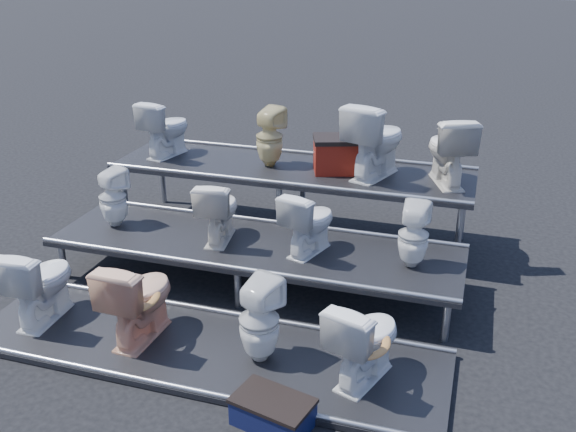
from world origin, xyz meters
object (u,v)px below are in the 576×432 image
(toilet_1, at_px, (139,298))
(toilet_9, at_px, (270,137))
(toilet_8, at_px, (166,128))
(toilet_7, at_px, (414,235))
(toilet_3, at_px, (365,339))
(step_stool, at_px, (273,413))
(toilet_10, at_px, (376,139))
(toilet_6, at_px, (309,222))
(toilet_5, at_px, (218,210))
(toilet_0, at_px, (40,282))
(toilet_4, at_px, (113,197))
(toilet_11, at_px, (449,150))
(toilet_2, at_px, (259,320))
(red_crate, at_px, (336,156))

(toilet_1, relative_size, toilet_9, 1.13)
(toilet_8, bearing_deg, toilet_7, 170.83)
(toilet_3, xyz_separation_m, step_stool, (-0.54, -0.67, -0.33))
(toilet_10, bearing_deg, step_stool, 107.38)
(toilet_6, xyz_separation_m, toilet_8, (-2.19, 1.30, 0.42))
(toilet_5, height_order, toilet_9, toilet_9)
(toilet_6, xyz_separation_m, toilet_10, (0.40, 1.30, 0.50))
(toilet_0, height_order, toilet_1, toilet_1)
(toilet_0, relative_size, toilet_5, 1.15)
(toilet_4, relative_size, toilet_11, 0.84)
(toilet_10, bearing_deg, toilet_5, 63.18)
(toilet_4, xyz_separation_m, toilet_7, (3.20, 0.00, -0.00))
(toilet_2, height_order, toilet_8, toilet_8)
(toilet_0, xyz_separation_m, toilet_4, (0.00, 1.30, 0.34))
(toilet_9, bearing_deg, toilet_5, 101.29)
(toilet_4, xyz_separation_m, toilet_11, (3.37, 1.30, 0.46))
(toilet_11, bearing_deg, toilet_6, 26.63)
(toilet_5, bearing_deg, toilet_9, -103.04)
(toilet_1, relative_size, toilet_5, 1.19)
(toilet_10, bearing_deg, red_crate, 15.61)
(toilet_6, xyz_separation_m, toilet_7, (1.01, 0.00, -0.01))
(toilet_1, bearing_deg, toilet_5, -96.72)
(toilet_7, bearing_deg, toilet_11, -93.77)
(toilet_4, distance_m, toilet_5, 1.22)
(toilet_0, height_order, toilet_4, toilet_4)
(toilet_1, xyz_separation_m, toilet_4, (-1.01, 1.30, 0.33))
(step_stool, bearing_deg, toilet_4, 154.78)
(toilet_3, bearing_deg, toilet_8, -21.54)
(toilet_2, distance_m, toilet_7, 1.72)
(toilet_7, bearing_deg, toilet_9, -31.03)
(toilet_3, bearing_deg, toilet_0, 19.24)
(toilet_0, bearing_deg, toilet_8, -92.28)
(toilet_10, bearing_deg, toilet_0, 64.60)
(toilet_0, distance_m, toilet_4, 1.34)
(toilet_6, relative_size, toilet_9, 0.93)
(toilet_3, bearing_deg, step_stool, 70.43)
(toilet_6, height_order, toilet_10, toilet_10)
(toilet_8, relative_size, toilet_9, 1.00)
(toilet_2, height_order, step_stool, toilet_2)
(toilet_2, bearing_deg, red_crate, -73.29)
(toilet_10, bearing_deg, toilet_8, 19.36)
(toilet_2, xyz_separation_m, toilet_8, (-2.13, 2.60, 0.78))
(toilet_1, xyz_separation_m, toilet_8, (-1.02, 2.60, 0.76))
(toilet_3, distance_m, toilet_9, 3.19)
(toilet_1, xyz_separation_m, toilet_5, (0.21, 1.30, 0.34))
(toilet_7, height_order, step_stool, toilet_7)
(toilet_7, distance_m, toilet_11, 1.39)
(toilet_5, xyz_separation_m, toilet_7, (1.97, 0.00, -0.01))
(toilet_6, xyz_separation_m, toilet_11, (1.19, 1.30, 0.46))
(red_crate, bearing_deg, toilet_9, 163.13)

